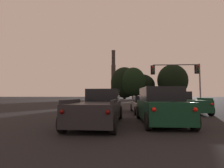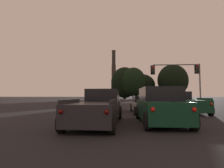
{
  "view_description": "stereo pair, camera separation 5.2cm",
  "coord_description": "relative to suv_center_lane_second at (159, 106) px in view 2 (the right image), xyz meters",
  "views": [
    {
      "loc": [
        -1.95,
        0.12,
        1.41
      ],
      "look_at": [
        -3.69,
        28.05,
        3.33
      ],
      "focal_mm": 28.0,
      "sensor_mm": 36.0,
      "label": 1
    },
    {
      "loc": [
        -1.89,
        0.12,
        1.41
      ],
      "look_at": [
        -3.69,
        28.05,
        3.33
      ],
      "focal_mm": 28.0,
      "sensor_mm": 36.0,
      "label": 2
    }
  ],
  "objects": [
    {
      "name": "sedan_left_lane_front",
      "position": [
        -3.3,
        7.3,
        -0.23
      ],
      "size": [
        2.16,
        4.77,
        1.43
      ],
      "rotation": [
        0.0,
        0.0,
        0.04
      ],
      "color": "#4C4F54",
      "rests_on": "ground_plane"
    },
    {
      "name": "pickup_truck_left_lane_second",
      "position": [
        -3.16,
        -0.19,
        -0.09
      ],
      "size": [
        2.38,
        5.57,
        1.82
      ],
      "rotation": [
        0.0,
        0.0,
        -0.04
      ],
      "color": "#232328",
      "rests_on": "ground_plane"
    },
    {
      "name": "treeline_far_right",
      "position": [
        19.49,
        67.25,
        7.2
      ],
      "size": [
        12.92,
        11.63,
        15.08
      ],
      "color": "black",
      "rests_on": "ground_plane"
    },
    {
      "name": "treeline_center_left",
      "position": [
        2.48,
        65.17,
        6.45
      ],
      "size": [
        10.42,
        9.38,
        13.56
      ],
      "color": "black",
      "rests_on": "ground_plane"
    },
    {
      "name": "suv_center_lane_second",
      "position": [
        0.0,
        0.0,
        0.0
      ],
      "size": [
        2.17,
        4.93,
        1.86
      ],
      "rotation": [
        0.0,
        0.0,
        0.02
      ],
      "color": "#0F3823",
      "rests_on": "ground_plane"
    },
    {
      "name": "smokestack",
      "position": [
        -11.38,
        165.72,
        17.85
      ],
      "size": [
        8.19,
        8.19,
        47.75
      ],
      "color": "#2B2722",
      "rests_on": "ground_plane"
    },
    {
      "name": "treeline_right_mid",
      "position": [
        6.42,
        69.37,
        5.43
      ],
      "size": [
        11.85,
        10.67,
        11.18
      ],
      "color": "black",
      "rests_on": "ground_plane"
    },
    {
      "name": "sedan_center_lane_front",
      "position": [
        -0.16,
        5.6,
        -0.23
      ],
      "size": [
        2.1,
        4.75,
        1.43
      ],
      "rotation": [
        0.0,
        0.0,
        0.03
      ],
      "color": "gray",
      "rests_on": "ground_plane"
    },
    {
      "name": "treeline_center_right",
      "position": [
        -1.24,
        68.52,
        6.52
      ],
      "size": [
        12.04,
        10.83,
        14.28
      ],
      "color": "black",
      "rests_on": "ground_plane"
    },
    {
      "name": "pickup_truck_right_lane_front",
      "position": [
        3.34,
        6.19,
        -0.09
      ],
      "size": [
        2.21,
        5.52,
        1.82
      ],
      "rotation": [
        0.0,
        0.0,
        0.01
      ],
      "color": "#0F3823",
      "rests_on": "ground_plane"
    },
    {
      "name": "traffic_light_overhead_right",
      "position": [
        5.94,
        14.01,
        3.46
      ],
      "size": [
        6.51,
        0.5,
        5.64
      ],
      "color": "slate",
      "rests_on": "ground_plane"
    }
  ]
}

